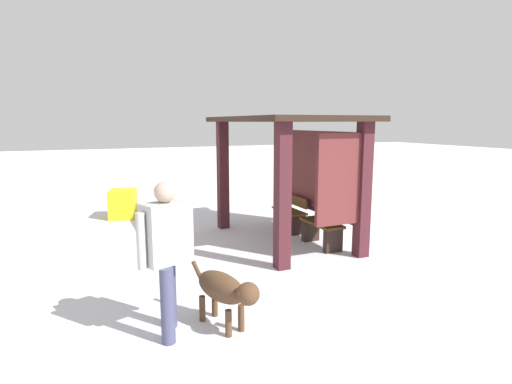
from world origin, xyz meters
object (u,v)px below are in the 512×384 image
bus_shelter (296,152)px  dog (225,290)px  bench_left_inside (290,215)px  bench_center_inside (322,228)px  person_walking (167,247)px  grit_bin (123,204)px

bus_shelter → dog: (2.65, -2.33, -1.23)m
bench_left_inside → bench_center_inside: 1.22m
bench_center_inside → person_walking: size_ratio=0.58×
bench_left_inside → dog: bench_left_inside is taller
dog → bus_shelter: bearing=138.7°
bench_left_inside → dog: bearing=-37.9°
bus_shelter → bench_left_inside: bus_shelter is taller
bus_shelter → bench_left_inside: size_ratio=3.41×
bench_left_inside → grit_bin: (-2.57, -3.03, 0.01)m
bench_center_inside → dog: 3.37m
dog → person_walking: bearing=-100.3°
bench_left_inside → bench_center_inside: bearing=-0.1°
person_walking → dog: person_walking is taller
bench_left_inside → grit_bin: 3.98m
dog → grit_bin: (-5.92, -0.43, -0.11)m
bench_left_inside → bus_shelter: bearing=-21.6°
dog → grit_bin: 5.94m
bus_shelter → bench_center_inside: (0.52, 0.28, -1.34)m
bench_center_inside → grit_bin: bearing=-141.3°
bus_shelter → person_walking: size_ratio=1.97×
bench_center_inside → bus_shelter: bearing=-151.8°
grit_bin → person_walking: bearing=-1.5°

